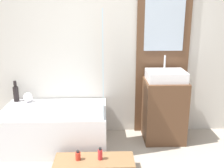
{
  "coord_description": "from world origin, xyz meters",
  "views": [
    {
      "loc": [
        -0.04,
        -1.96,
        1.71
      ],
      "look_at": [
        0.04,
        0.68,
        0.95
      ],
      "focal_mm": 42.0,
      "sensor_mm": 36.0,
      "label": 1
    }
  ],
  "objects_px": {
    "bathtub": "(55,127)",
    "vase_tall_dark": "(16,93)",
    "sink": "(166,76)",
    "wooden_step_bench": "(94,166)",
    "bottle_soap_secondary": "(100,154)",
    "vase_round_light": "(28,97)",
    "bottle_soap_primary": "(78,156)"
  },
  "relations": [
    {
      "from": "bottle_soap_secondary",
      "to": "wooden_step_bench",
      "type": "bearing_deg",
      "value": 180.0
    },
    {
      "from": "bathtub",
      "to": "bottle_soap_secondary",
      "type": "distance_m",
      "value": 0.85
    },
    {
      "from": "vase_round_light",
      "to": "bottle_soap_secondary",
      "type": "bearing_deg",
      "value": -42.74
    },
    {
      "from": "bottle_soap_secondary",
      "to": "bathtub",
      "type": "bearing_deg",
      "value": 132.99
    },
    {
      "from": "bottle_soap_primary",
      "to": "bottle_soap_secondary",
      "type": "relative_size",
      "value": 0.78
    },
    {
      "from": "vase_round_light",
      "to": "bottle_soap_primary",
      "type": "height_order",
      "value": "vase_round_light"
    },
    {
      "from": "vase_tall_dark",
      "to": "vase_round_light",
      "type": "relative_size",
      "value": 2.24
    },
    {
      "from": "vase_tall_dark",
      "to": "sink",
      "type": "bearing_deg",
      "value": -4.95
    },
    {
      "from": "sink",
      "to": "vase_tall_dark",
      "type": "relative_size",
      "value": 1.7
    },
    {
      "from": "bottle_soap_primary",
      "to": "bottle_soap_secondary",
      "type": "bearing_deg",
      "value": 0.0
    },
    {
      "from": "vase_round_light",
      "to": "bottle_soap_primary",
      "type": "distance_m",
      "value": 1.22
    },
    {
      "from": "wooden_step_bench",
      "to": "bottle_soap_secondary",
      "type": "height_order",
      "value": "bottle_soap_secondary"
    },
    {
      "from": "vase_tall_dark",
      "to": "bottle_soap_secondary",
      "type": "bearing_deg",
      "value": -39.17
    },
    {
      "from": "vase_tall_dark",
      "to": "wooden_step_bench",
      "type": "bearing_deg",
      "value": -40.8
    },
    {
      "from": "vase_tall_dark",
      "to": "bottle_soap_primary",
      "type": "distance_m",
      "value": 1.36
    },
    {
      "from": "vase_tall_dark",
      "to": "bottle_soap_primary",
      "type": "relative_size",
      "value": 2.69
    },
    {
      "from": "sink",
      "to": "bottle_soap_secondary",
      "type": "distance_m",
      "value": 1.32
    },
    {
      "from": "wooden_step_bench",
      "to": "bottle_soap_secondary",
      "type": "bearing_deg",
      "value": 0.0
    },
    {
      "from": "vase_tall_dark",
      "to": "bottle_soap_secondary",
      "type": "height_order",
      "value": "vase_tall_dark"
    },
    {
      "from": "wooden_step_bench",
      "to": "bottle_soap_primary",
      "type": "distance_m",
      "value": 0.22
    },
    {
      "from": "vase_tall_dark",
      "to": "vase_round_light",
      "type": "bearing_deg",
      "value": -9.43
    },
    {
      "from": "wooden_step_bench",
      "to": "vase_tall_dark",
      "type": "xyz_separation_m",
      "value": [
        -1.08,
        0.93,
        0.54
      ]
    },
    {
      "from": "bathtub",
      "to": "wooden_step_bench",
      "type": "xyz_separation_m",
      "value": [
        0.52,
        -0.62,
        -0.17
      ]
    },
    {
      "from": "sink",
      "to": "bottle_soap_secondary",
      "type": "relative_size",
      "value": 3.57
    },
    {
      "from": "bathtub",
      "to": "vase_tall_dark",
      "type": "height_order",
      "value": "vase_tall_dark"
    },
    {
      "from": "bottle_soap_primary",
      "to": "bottle_soap_secondary",
      "type": "distance_m",
      "value": 0.24
    },
    {
      "from": "bathtub",
      "to": "bottle_soap_primary",
      "type": "bearing_deg",
      "value": -61.04
    },
    {
      "from": "wooden_step_bench",
      "to": "vase_round_light",
      "type": "height_order",
      "value": "vase_round_light"
    },
    {
      "from": "bathtub",
      "to": "wooden_step_bench",
      "type": "bearing_deg",
      "value": -50.35
    },
    {
      "from": "vase_tall_dark",
      "to": "bathtub",
      "type": "bearing_deg",
      "value": -28.73
    },
    {
      "from": "bathtub",
      "to": "sink",
      "type": "relative_size",
      "value": 2.65
    },
    {
      "from": "wooden_step_bench",
      "to": "vase_round_light",
      "type": "xyz_separation_m",
      "value": [
        -0.91,
        0.9,
        0.49
      ]
    }
  ]
}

